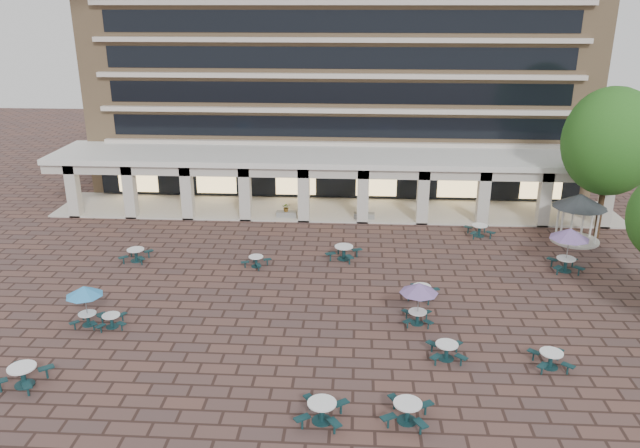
# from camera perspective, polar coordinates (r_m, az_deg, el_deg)

# --- Properties ---
(ground) EXTENTS (120.00, 120.00, 0.00)m
(ground) POSITION_cam_1_polar(r_m,az_deg,el_deg) (33.62, 0.33, -6.79)
(ground) COLOR brown
(ground) RESTS_ON ground
(apartment_building) EXTENTS (40.00, 15.50, 25.20)m
(apartment_building) POSITION_cam_1_polar(r_m,az_deg,el_deg) (55.58, 1.88, 17.23)
(apartment_building) COLOR tan
(apartment_building) RESTS_ON ground
(retail_arcade) EXTENTS (42.00, 6.60, 4.40)m
(retail_arcade) POSITION_cam_1_polar(r_m,az_deg,el_deg) (46.44, 1.35, 4.73)
(retail_arcade) COLOR white
(retail_arcade) RESTS_ON ground
(picnic_table_0) EXTENTS (2.12, 2.12, 0.87)m
(picnic_table_0) POSITION_cam_1_polar(r_m,az_deg,el_deg) (29.10, -25.53, -12.29)
(picnic_table_0) COLOR #13363A
(picnic_table_0) RESTS_ON ground
(picnic_table_1) EXTENTS (2.09, 2.09, 0.84)m
(picnic_table_1) POSITION_cam_1_polar(r_m,az_deg,el_deg) (24.47, 0.18, -16.64)
(picnic_table_1) COLOR #13363A
(picnic_table_1) RESTS_ON ground
(picnic_table_2) EXTENTS (2.13, 2.13, 0.82)m
(picnic_table_2) POSITION_cam_1_polar(r_m,az_deg,el_deg) (24.69, 8.00, -16.51)
(picnic_table_2) COLOR #13363A
(picnic_table_2) RESTS_ON ground
(picnic_table_3) EXTENTS (1.74, 1.74, 0.76)m
(picnic_table_3) POSITION_cam_1_polar(r_m,az_deg,el_deg) (28.69, 11.49, -11.21)
(picnic_table_3) COLOR #13363A
(picnic_table_3) RESTS_ON ground
(picnic_table_4) EXTENTS (1.80, 1.80, 2.08)m
(picnic_table_4) POSITION_cam_1_polar(r_m,az_deg,el_deg) (32.27, -20.75, -5.87)
(picnic_table_4) COLOR #13363A
(picnic_table_4) RESTS_ON ground
(picnic_table_5) EXTENTS (1.73, 1.73, 0.65)m
(picnic_table_5) POSITION_cam_1_polar(r_m,az_deg,el_deg) (32.30, -18.53, -8.31)
(picnic_table_5) COLOR #13363A
(picnic_table_5) RESTS_ON ground
(picnic_table_6) EXTENTS (1.89, 1.89, 2.19)m
(picnic_table_6) POSITION_cam_1_polar(r_m,az_deg,el_deg) (30.66, 9.04, -5.94)
(picnic_table_6) COLOR #13363A
(picnic_table_6) RESTS_ON ground
(picnic_table_7) EXTENTS (1.77, 1.77, 0.75)m
(picnic_table_7) POSITION_cam_1_polar(r_m,az_deg,el_deg) (29.31, 20.35, -11.43)
(picnic_table_7) COLOR #13363A
(picnic_table_7) RESTS_ON ground
(picnic_table_8) EXTENTS (1.82, 1.82, 0.78)m
(picnic_table_8) POSITION_cam_1_polar(r_m,az_deg,el_deg) (39.67, -16.48, -2.64)
(picnic_table_8) COLOR #13363A
(picnic_table_8) RESTS_ON ground
(picnic_table_9) EXTENTS (2.31, 2.31, 0.86)m
(picnic_table_9) POSITION_cam_1_polar(r_m,az_deg,el_deg) (38.34, 2.19, -2.51)
(picnic_table_9) COLOR #13363A
(picnic_table_9) RESTS_ON ground
(picnic_table_10) EXTENTS (2.03, 2.03, 0.75)m
(picnic_table_10) POSITION_cam_1_polar(r_m,az_deg,el_deg) (33.79, 9.27, -6.09)
(picnic_table_10) COLOR #13363A
(picnic_table_10) RESTS_ON ground
(picnic_table_11) EXTENTS (2.30, 2.30, 2.66)m
(picnic_table_11) POSITION_cam_1_polar(r_m,az_deg,el_deg) (38.76, 21.86, -0.96)
(picnic_table_11) COLOR #13363A
(picnic_table_11) RESTS_ON ground
(picnic_table_12) EXTENTS (1.80, 1.80, 0.66)m
(picnic_table_12) POSITION_cam_1_polar(r_m,az_deg,el_deg) (37.49, -5.86, -3.33)
(picnic_table_12) COLOR #13363A
(picnic_table_12) RESTS_ON ground
(picnic_table_13) EXTENTS (1.96, 1.96, 0.79)m
(picnic_table_13) POSITION_cam_1_polar(r_m,az_deg,el_deg) (43.40, 14.37, -0.49)
(picnic_table_13) COLOR #13363A
(picnic_table_13) RESTS_ON ground
(gazebo) EXTENTS (3.48, 3.48, 3.24)m
(gazebo) POSITION_cam_1_polar(r_m,az_deg,el_deg) (43.88, 22.63, 1.52)
(gazebo) COLOR beige
(gazebo) RESTS_ON ground
(tree_east_c) EXTENTS (6.05, 6.05, 10.07)m
(tree_east_c) POSITION_cam_1_polar(r_m,az_deg,el_deg) (43.99, 25.06, 6.84)
(tree_east_c) COLOR #43291A
(tree_east_c) RESTS_ON ground
(planter_left) EXTENTS (1.50, 0.60, 1.16)m
(planter_left) POSITION_cam_1_polar(r_m,az_deg,el_deg) (45.63, -3.08, 1.06)
(planter_left) COLOR gray
(planter_left) RESTS_ON ground
(planter_right) EXTENTS (1.50, 0.77, 1.22)m
(planter_right) POSITION_cam_1_polar(r_m,az_deg,el_deg) (45.33, 4.07, 0.98)
(planter_right) COLOR gray
(planter_right) RESTS_ON ground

